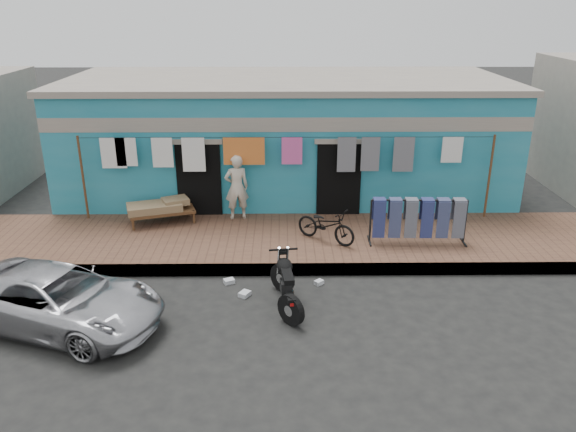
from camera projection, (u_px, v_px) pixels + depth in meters
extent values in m
plane|color=black|center=(289.00, 314.00, 10.29)|extent=(80.00, 80.00, 0.00)
cube|color=brown|center=(288.00, 242.00, 13.04)|extent=(28.00, 3.00, 0.25)
cube|color=gray|center=(288.00, 270.00, 11.69)|extent=(28.00, 0.10, 0.25)
cube|color=teal|center=(286.00, 139.00, 16.24)|extent=(12.00, 5.00, 3.20)
cube|color=#9E9384|center=(287.00, 124.00, 13.62)|extent=(12.00, 0.14, 0.35)
cube|color=#9E9384|center=(286.00, 80.00, 15.63)|extent=(12.20, 5.20, 0.16)
cube|color=black|center=(199.00, 184.00, 14.06)|extent=(1.10, 0.10, 2.10)
cube|color=black|center=(339.00, 184.00, 14.10)|extent=(1.10, 0.10, 2.10)
cylinder|color=brown|center=(83.00, 178.00, 13.73)|extent=(0.06, 0.06, 2.10)
cylinder|color=brown|center=(489.00, 177.00, 13.83)|extent=(0.06, 0.06, 2.10)
cylinder|color=black|center=(287.00, 137.00, 13.42)|extent=(10.00, 0.01, 0.01)
cube|color=silver|center=(113.00, 153.00, 13.51)|extent=(0.60, 0.02, 0.75)
cube|color=silver|center=(126.00, 152.00, 13.51)|extent=(0.50, 0.02, 0.70)
cube|color=silver|center=(162.00, 153.00, 13.52)|extent=(0.50, 0.02, 0.73)
cube|color=silver|center=(194.00, 155.00, 13.55)|extent=(0.55, 0.02, 0.84)
cube|color=#CC4C26|center=(244.00, 151.00, 13.53)|extent=(1.00, 0.02, 0.68)
cube|color=#D0509A|center=(292.00, 151.00, 13.54)|extent=(0.50, 0.02, 0.67)
cube|color=slate|center=(347.00, 155.00, 13.59)|extent=(0.45, 0.02, 0.86)
cube|color=slate|center=(370.00, 154.00, 13.59)|extent=(0.45, 0.02, 0.85)
cube|color=slate|center=(404.00, 154.00, 13.61)|extent=(0.50, 0.02, 0.86)
cube|color=silver|center=(452.00, 150.00, 13.58)|extent=(0.50, 0.02, 0.64)
imported|color=silver|center=(57.00, 298.00, 9.74)|extent=(4.20, 2.89, 1.08)
imported|color=beige|center=(237.00, 187.00, 13.81)|extent=(0.66, 0.52, 1.63)
imported|color=black|center=(326.00, 221.00, 12.60)|extent=(1.49, 1.28, 0.95)
cube|color=silver|center=(229.00, 281.00, 11.38)|extent=(0.25, 0.23, 0.09)
cube|color=silver|center=(319.00, 282.00, 11.34)|extent=(0.21, 0.21, 0.08)
cube|color=silver|center=(245.00, 294.00, 10.89)|extent=(0.26, 0.28, 0.09)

